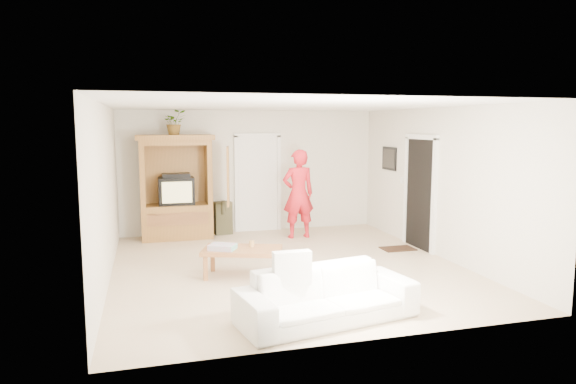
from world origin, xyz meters
name	(u,v)px	position (x,y,z in m)	size (l,w,h in m)	color
floor	(288,267)	(0.00, 0.00, 0.00)	(6.00, 6.00, 0.00)	tan
ceiling	(288,105)	(0.00, 0.00, 2.60)	(6.00, 6.00, 0.00)	white
wall_back	(251,171)	(0.00, 3.00, 1.30)	(5.50, 5.50, 0.00)	silver
wall_front	(364,222)	(0.00, -3.00, 1.30)	(5.50, 5.50, 0.00)	silver
wall_left	(106,194)	(-2.75, 0.00, 1.30)	(6.00, 6.00, 0.00)	silver
wall_right	(440,183)	(2.75, 0.00, 1.30)	(6.00, 6.00, 0.00)	silver
armoire	(178,194)	(-1.58, 2.66, 0.91)	(1.82, 1.14, 2.10)	#99642F
door_back	(258,184)	(0.15, 2.97, 1.02)	(0.85, 0.05, 2.04)	white
doorway_right	(420,194)	(2.73, 0.60, 1.02)	(0.05, 0.90, 2.04)	black
framed_picture	(389,159)	(2.73, 1.90, 1.60)	(0.03, 0.60, 0.48)	black
doormat	(398,249)	(2.30, 0.60, 0.01)	(0.60, 0.40, 0.02)	#382316
plant	(174,122)	(-1.60, 2.63, 2.34)	(0.44, 0.38, 0.49)	#4C7238
man	(298,194)	(0.79, 2.06, 0.90)	(0.66, 0.43, 1.81)	red
sofa	(327,295)	(-0.16, -2.34, 0.31)	(2.12, 0.83, 0.62)	white
coffee_table	(242,252)	(-0.80, -0.33, 0.38)	(1.32, 1.00, 0.44)	#A46238
towel	(222,247)	(-1.10, -0.33, 0.48)	(0.38, 0.28, 0.08)	#FF5496
candle	(252,244)	(-0.64, -0.27, 0.49)	(0.08, 0.08, 0.10)	tan
backpack_black	(204,227)	(-1.07, 2.57, 0.23)	(0.37, 0.22, 0.46)	black
backpack_olive	(223,218)	(-0.65, 2.82, 0.34)	(0.36, 0.27, 0.69)	#47442B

